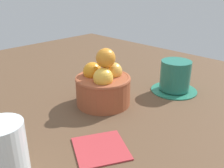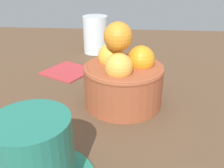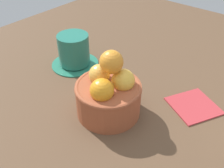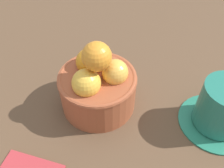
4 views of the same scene
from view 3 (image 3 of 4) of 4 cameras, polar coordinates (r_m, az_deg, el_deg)
The scene contains 4 objects.
ground_plane at distance 56.41cm, azimuth -0.76°, elevation -7.93°, with size 139.46×113.03×4.77cm, color brown.
terracotta_bowl at distance 51.49cm, azimuth -0.75°, elevation -2.11°, with size 13.48×13.48×14.27cm.
coffee_cup at distance 68.24cm, azimuth -8.50°, elevation 7.18°, with size 12.59×12.59×8.67cm.
folded_napkin at distance 58.55cm, azimuth 17.81°, elevation -4.54°, with size 9.39×9.34×0.60cm, color #B23338.
Camera 3 is at (30.18, 26.19, 37.43)cm, focal length 40.88 mm.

